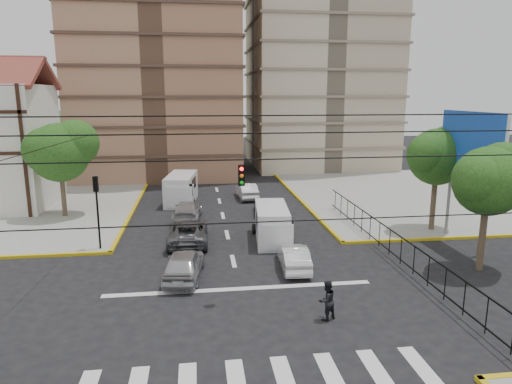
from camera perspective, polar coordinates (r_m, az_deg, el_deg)
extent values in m
plane|color=black|center=(21.50, -1.74, -13.30)|extent=(160.00, 160.00, 0.00)
cube|color=gray|center=(45.94, 21.17, -0.23)|extent=(26.00, 26.00, 0.15)
cube|color=silver|center=(16.32, 0.55, -22.28)|extent=(12.00, 2.40, 0.01)
cube|color=silver|center=(22.59, -2.05, -11.99)|extent=(13.00, 0.40, 0.01)
cylinder|color=slate|center=(29.38, 26.79, -3.16)|extent=(0.20, 0.20, 4.00)
cylinder|color=slate|center=(32.65, 22.90, -1.39)|extent=(0.20, 0.20, 4.00)
cube|color=silver|center=(30.33, 25.40, 5.12)|extent=(0.25, 6.00, 4.00)
cube|color=blue|center=(30.23, 25.08, 5.13)|extent=(0.08, 6.20, 4.20)
cylinder|color=#473828|center=(26.98, 26.49, -4.52)|extent=(0.36, 0.36, 4.20)
sphere|color=#174413|center=(26.39, 27.04, 1.22)|extent=(3.60, 3.60, 3.60)
sphere|color=#174413|center=(27.06, 28.37, 2.49)|extent=(2.88, 2.88, 2.88)
sphere|color=#174413|center=(25.71, 26.13, 1.46)|extent=(2.70, 2.70, 2.70)
cylinder|color=#473828|center=(33.23, 21.31, -0.88)|extent=(0.36, 0.36, 4.48)
sphere|color=#174413|center=(32.74, 21.70, 4.11)|extent=(3.80, 3.80, 3.80)
sphere|color=#174413|center=(33.41, 22.96, 5.14)|extent=(3.04, 3.04, 3.04)
sphere|color=#174413|center=(32.09, 20.79, 4.38)|extent=(2.85, 2.85, 2.85)
cylinder|color=#473828|center=(37.43, -22.98, 0.15)|extent=(0.36, 0.36, 4.20)
sphere|color=#174413|center=(36.99, -23.35, 4.56)|extent=(4.40, 4.40, 4.40)
sphere|color=#174413|center=(36.93, -21.66, 5.71)|extent=(3.52, 3.52, 3.52)
sphere|color=#174413|center=(36.93, -24.82, 4.77)|extent=(3.30, 3.30, 3.30)
cylinder|color=black|center=(28.72, -19.11, -3.36)|extent=(0.12, 0.12, 3.50)
cube|color=black|center=(28.24, -19.41, 0.95)|extent=(0.28, 0.22, 0.90)
sphere|color=#FF0C0C|center=(28.19, -19.45, 1.55)|extent=(0.17, 0.17, 0.17)
cube|color=black|center=(19.73, -1.85, 2.11)|extent=(0.28, 0.22, 0.90)
cylinder|color=black|center=(10.92, 2.81, -3.68)|extent=(18.00, 0.03, 0.03)
cube|color=silver|center=(29.29, 1.98, -3.97)|extent=(2.40, 5.04, 2.25)
cube|color=silver|center=(27.48, 2.64, -5.38)|extent=(1.96, 1.34, 1.56)
cube|color=black|center=(27.01, 2.78, -4.50)|extent=(1.81, 0.27, 0.88)
cylinder|color=black|center=(27.91, 0.60, -6.46)|extent=(0.25, 0.68, 0.68)
cylinder|color=black|center=(28.21, 4.36, -6.29)|extent=(0.25, 0.68, 0.68)
cylinder|color=black|center=(30.86, -0.22, -4.63)|extent=(0.25, 0.68, 0.68)
cylinder|color=black|center=(31.14, 3.18, -4.50)|extent=(0.25, 0.68, 0.68)
cube|color=silver|center=(39.99, -9.32, 0.41)|extent=(2.86, 5.63, 2.48)
cube|color=silver|center=(37.92, -9.41, -0.48)|extent=(2.20, 1.56, 1.72)
cube|color=black|center=(37.42, -9.46, 0.28)|extent=(1.99, 0.37, 0.97)
cylinder|color=black|center=(38.54, -10.88, -1.40)|extent=(0.25, 0.75, 0.75)
cylinder|color=black|center=(38.47, -7.83, -1.32)|extent=(0.25, 0.75, 0.75)
cylinder|color=black|center=(41.90, -10.62, -0.31)|extent=(0.25, 0.75, 0.75)
cylinder|color=black|center=(41.83, -7.81, -0.23)|extent=(0.25, 0.75, 0.75)
imported|color=#ADADB1|center=(23.82, -9.00, -8.88)|extent=(2.31, 4.62, 1.51)
imported|color=white|center=(24.89, 4.72, -8.07)|extent=(1.62, 4.07, 1.32)
imported|color=#595C61|center=(29.27, -8.49, -4.90)|extent=(2.53, 5.34, 1.47)
imported|color=#B1B1B6|center=(34.63, -8.55, -2.29)|extent=(2.42, 4.98, 1.40)
imported|color=#242426|center=(36.06, 1.02, -1.68)|extent=(1.93, 3.90, 1.28)
imported|color=white|center=(41.24, -1.16, 0.17)|extent=(1.77, 4.38, 1.41)
imported|color=black|center=(19.67, 8.82, -13.23)|extent=(1.03, 0.94, 1.70)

